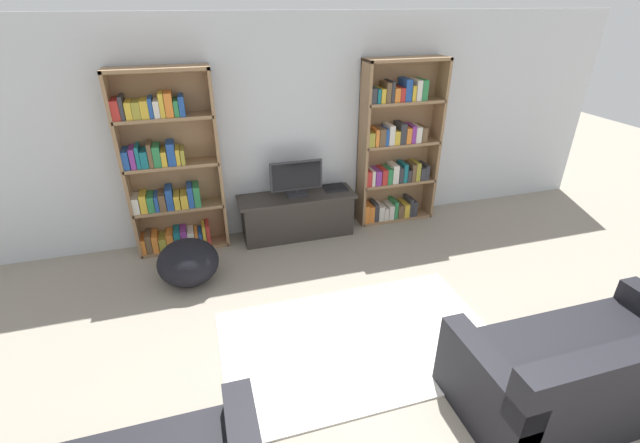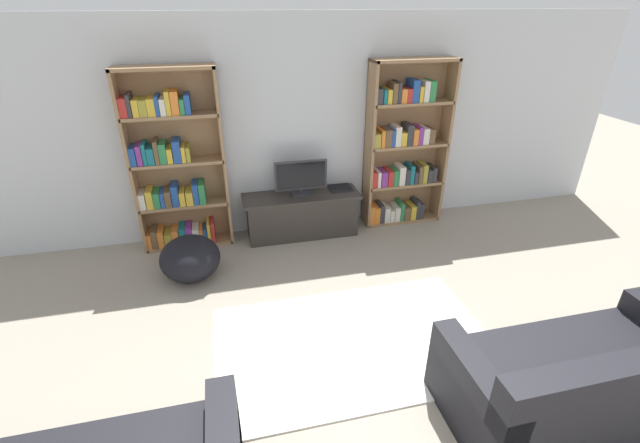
{
  "view_description": "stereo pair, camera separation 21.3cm",
  "coord_description": "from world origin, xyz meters",
  "px_view_note": "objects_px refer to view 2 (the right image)",
  "views": [
    {
      "loc": [
        -1.09,
        -0.77,
        2.7
      ],
      "look_at": [
        0.0,
        2.91,
        0.7
      ],
      "focal_mm": 24.0,
      "sensor_mm": 36.0,
      "label": 1
    },
    {
      "loc": [
        -0.88,
        -0.83,
        2.7
      ],
      "look_at": [
        0.0,
        2.91,
        0.7
      ],
      "focal_mm": 24.0,
      "sensor_mm": 36.0,
      "label": 2
    }
  ],
  "objects_px": {
    "tv_stand": "(302,215)",
    "bookshelf_left": "(175,168)",
    "television": "(301,177)",
    "couch_right_sofa": "(579,383)",
    "bookshelf_right": "(403,150)",
    "beanbag_ottoman": "(190,258)",
    "laptop": "(340,188)"
  },
  "relations": [
    {
      "from": "television",
      "to": "couch_right_sofa",
      "type": "xyz_separation_m",
      "value": [
        1.39,
        -3.1,
        -0.49
      ]
    },
    {
      "from": "bookshelf_right",
      "to": "tv_stand",
      "type": "height_order",
      "value": "bookshelf_right"
    },
    {
      "from": "couch_right_sofa",
      "to": "beanbag_ottoman",
      "type": "distance_m",
      "value": 3.66
    },
    {
      "from": "bookshelf_left",
      "to": "couch_right_sofa",
      "type": "xyz_separation_m",
      "value": [
        2.83,
        -3.22,
        -0.7
      ]
    },
    {
      "from": "tv_stand",
      "to": "television",
      "type": "bearing_deg",
      "value": -90.0
    },
    {
      "from": "couch_right_sofa",
      "to": "beanbag_ottoman",
      "type": "bearing_deg",
      "value": 138.56
    },
    {
      "from": "laptop",
      "to": "television",
      "type": "bearing_deg",
      "value": -171.84
    },
    {
      "from": "bookshelf_left",
      "to": "laptop",
      "type": "relative_size",
      "value": 7.34
    },
    {
      "from": "bookshelf_right",
      "to": "laptop",
      "type": "relative_size",
      "value": 7.34
    },
    {
      "from": "tv_stand",
      "to": "laptop",
      "type": "relative_size",
      "value": 5.07
    },
    {
      "from": "couch_right_sofa",
      "to": "television",
      "type": "bearing_deg",
      "value": 114.17
    },
    {
      "from": "bookshelf_left",
      "to": "beanbag_ottoman",
      "type": "bearing_deg",
      "value": -83.37
    },
    {
      "from": "bookshelf_left",
      "to": "bookshelf_right",
      "type": "distance_m",
      "value": 2.8
    },
    {
      "from": "bookshelf_left",
      "to": "bookshelf_right",
      "type": "height_order",
      "value": "same"
    },
    {
      "from": "beanbag_ottoman",
      "to": "television",
      "type": "bearing_deg",
      "value": 26.53
    },
    {
      "from": "tv_stand",
      "to": "laptop",
      "type": "xyz_separation_m",
      "value": [
        0.52,
        0.07,
        0.29
      ]
    },
    {
      "from": "bookshelf_left",
      "to": "tv_stand",
      "type": "relative_size",
      "value": 1.45
    },
    {
      "from": "bookshelf_left",
      "to": "bookshelf_right",
      "type": "relative_size",
      "value": 1.0
    },
    {
      "from": "television",
      "to": "tv_stand",
      "type": "bearing_deg",
      "value": 90.0
    },
    {
      "from": "beanbag_ottoman",
      "to": "bookshelf_left",
      "type": "bearing_deg",
      "value": 96.63
    },
    {
      "from": "tv_stand",
      "to": "bookshelf_left",
      "type": "bearing_deg",
      "value": 175.4
    },
    {
      "from": "couch_right_sofa",
      "to": "beanbag_ottoman",
      "type": "height_order",
      "value": "couch_right_sofa"
    },
    {
      "from": "bookshelf_right",
      "to": "couch_right_sofa",
      "type": "height_order",
      "value": "bookshelf_right"
    },
    {
      "from": "bookshelf_left",
      "to": "couch_right_sofa",
      "type": "relative_size",
      "value": 1.13
    },
    {
      "from": "beanbag_ottoman",
      "to": "laptop",
      "type": "bearing_deg",
      "value": 21.83
    },
    {
      "from": "tv_stand",
      "to": "bookshelf_right",
      "type": "bearing_deg",
      "value": 4.8
    },
    {
      "from": "bookshelf_left",
      "to": "bookshelf_right",
      "type": "bearing_deg",
      "value": -0.05
    },
    {
      "from": "television",
      "to": "laptop",
      "type": "height_order",
      "value": "television"
    },
    {
      "from": "bookshelf_right",
      "to": "beanbag_ottoman",
      "type": "bearing_deg",
      "value": -163.73
    },
    {
      "from": "tv_stand",
      "to": "television",
      "type": "height_order",
      "value": "television"
    },
    {
      "from": "bookshelf_left",
      "to": "television",
      "type": "distance_m",
      "value": 1.46
    },
    {
      "from": "tv_stand",
      "to": "beanbag_ottoman",
      "type": "xyz_separation_m",
      "value": [
        -1.35,
        -0.68,
        -0.04
      ]
    }
  ]
}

